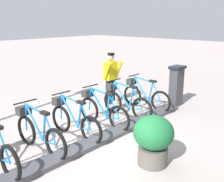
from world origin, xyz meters
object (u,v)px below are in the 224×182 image
bike_docked_2 (101,110)px  worker_near_rack (111,77)px  payment_kiosk (176,85)px  bike_docked_3 (73,120)px  bike_docked_0 (144,95)px  planter_bush (153,138)px  bike_docked_4 (38,132)px  bike_docked_1 (125,102)px

bike_docked_2 → worker_near_rack: (1.07, -1.53, 0.48)m
payment_kiosk → worker_near_rack: bearing=37.5°
bike_docked_2 → bike_docked_3: size_ratio=1.00×
worker_near_rack → payment_kiosk: bearing=-142.5°
bike_docked_0 → planter_bush: bearing=128.4°
payment_kiosk → bike_docked_2: payment_kiosk is taller
bike_docked_3 → worker_near_rack: worker_near_rack is taller
bike_docked_0 → bike_docked_2: (0.00, 1.88, 0.00)m
bike_docked_3 → bike_docked_2: bearing=-90.0°
bike_docked_2 → bike_docked_4: same height
bike_docked_0 → bike_docked_2: same height
bike_docked_0 → bike_docked_2: 1.88m
payment_kiosk → worker_near_rack: size_ratio=0.77×
bike_docked_0 → payment_kiosk: bearing=-122.0°
payment_kiosk → bike_docked_2: 2.86m
planter_bush → worker_near_rack: bearing=-35.8°
bike_docked_1 → bike_docked_3: (0.00, 1.88, 0.00)m
payment_kiosk → planter_bush: size_ratio=1.32×
worker_near_rack → planter_bush: 3.89m
bike_docked_0 → bike_docked_2: size_ratio=1.00×
payment_kiosk → bike_docked_3: 3.78m
payment_kiosk → bike_docked_3: (0.57, 3.73, -0.24)m
bike_docked_1 → worker_near_rack: 1.31m
payment_kiosk → planter_bush: 3.83m
bike_docked_1 → planter_bush: size_ratio=1.77×
bike_docked_4 → worker_near_rack: 3.61m
bike_docked_1 → bike_docked_3: same height
bike_docked_0 → worker_near_rack: worker_near_rack is taller
worker_near_rack → bike_docked_2: bearing=124.9°
worker_near_rack → planter_bush: bearing=144.2°
bike_docked_0 → bike_docked_2: bearing=90.0°
bike_docked_3 → worker_near_rack: bearing=-66.6°
bike_docked_3 → bike_docked_4: bearing=90.0°
bike_docked_3 → bike_docked_4: 0.94m
bike_docked_0 → planter_bush: (-2.07, 2.61, 0.11)m
worker_near_rack → planter_bush: size_ratio=1.71×
bike_docked_2 → bike_docked_3: 0.94m
bike_docked_2 → planter_bush: (-2.07, 0.73, 0.11)m
payment_kiosk → bike_docked_0: payment_kiosk is taller
bike_docked_2 → bike_docked_3: bearing=90.0°
payment_kiosk → bike_docked_4: bearing=83.0°
bike_docked_1 → bike_docked_4: size_ratio=1.00×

